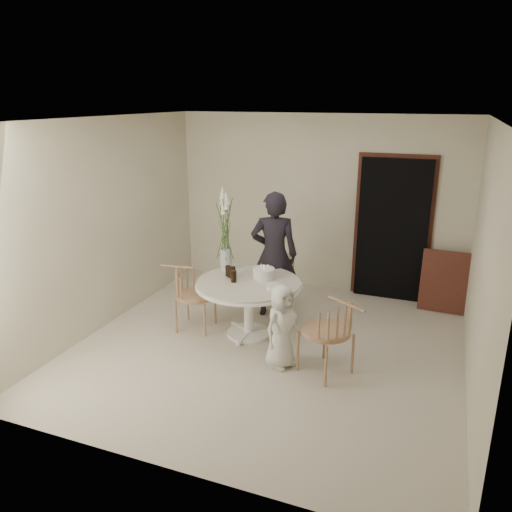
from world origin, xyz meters
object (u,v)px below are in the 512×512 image
(birthday_cake, at_px, (264,273))
(flower_vase, at_px, (225,231))
(chair_left, at_px, (186,288))
(girl, at_px, (274,255))
(chair_right, at_px, (336,327))
(boy, at_px, (282,326))
(table, at_px, (249,290))
(chair_far, at_px, (278,268))

(birthday_cake, bearing_deg, flower_vase, 166.91)
(chair_left, bearing_deg, flower_vase, -50.11)
(girl, height_order, flower_vase, flower_vase)
(chair_right, bearing_deg, boy, -62.35)
(chair_left, xyz_separation_m, birthday_cake, (0.97, 0.26, 0.24))
(table, distance_m, girl, 0.77)
(chair_far, bearing_deg, boy, -86.59)
(table, relative_size, flower_vase, 1.18)
(boy, bearing_deg, birthday_cake, 58.30)
(chair_far, xyz_separation_m, boy, (0.61, -1.66, -0.08))
(girl, bearing_deg, birthday_cake, 80.53)
(boy, xyz_separation_m, birthday_cake, (-0.50, 0.76, 0.31))
(chair_far, xyz_separation_m, chair_right, (1.21, -1.68, 0.03))
(chair_right, relative_size, flower_vase, 0.82)
(chair_right, bearing_deg, table, -86.23)
(boy, height_order, flower_vase, flower_vase)
(chair_far, distance_m, birthday_cake, 0.93)
(table, distance_m, chair_left, 0.85)
(chair_right, relative_size, girl, 0.53)
(girl, bearing_deg, chair_left, 26.37)
(flower_vase, bearing_deg, chair_far, 57.81)
(chair_far, distance_m, chair_left, 1.44)
(chair_far, bearing_deg, girl, -97.12)
(table, bearing_deg, chair_right, -26.21)
(chair_right, distance_m, girl, 1.78)
(table, relative_size, chair_far, 1.52)
(chair_far, height_order, birthday_cake, birthday_cake)
(chair_far, height_order, flower_vase, flower_vase)
(chair_right, xyz_separation_m, birthday_cake, (-1.10, 0.79, 0.20))
(chair_left, bearing_deg, girl, -54.89)
(girl, distance_m, flower_vase, 0.78)
(chair_far, bearing_deg, flower_vase, -138.84)
(birthday_cake, bearing_deg, table, -126.81)
(chair_far, relative_size, flower_vase, 0.78)
(chair_right, distance_m, birthday_cake, 1.37)
(table, distance_m, flower_vase, 0.85)
(table, distance_m, boy, 0.87)
(table, relative_size, chair_left, 1.55)
(table, xyz_separation_m, chair_left, (-0.84, -0.08, -0.06))
(table, height_order, boy, boy)
(chair_right, xyz_separation_m, girl, (-1.15, 1.33, 0.28))
(girl, bearing_deg, flower_vase, 22.41)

